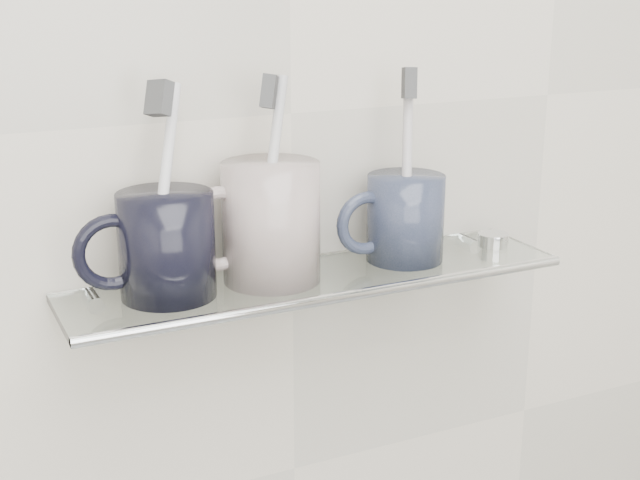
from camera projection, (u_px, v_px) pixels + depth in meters
wall_back at (291, 113)px, 0.88m from camera, size 2.50×0.00×2.50m
shelf_glass at (318, 278)px, 0.87m from camera, size 0.50×0.12×0.01m
shelf_rail at (344, 296)px, 0.83m from camera, size 0.50×0.01×0.01m
bracket_left at (94, 307)px, 0.83m from camera, size 0.02×0.03×0.02m
bracket_right at (468, 249)px, 1.01m from camera, size 0.02×0.03×0.02m
mug_left at (167, 245)px, 0.80m from camera, size 0.10×0.10×0.10m
mug_left_handle at (112, 252)px, 0.78m from camera, size 0.07×0.01×0.07m
toothbrush_left at (164, 189)px, 0.79m from camera, size 0.06×0.06×0.18m
bristles_left at (159, 98)px, 0.76m from camera, size 0.03×0.03×0.03m
mug_center at (271, 222)px, 0.84m from camera, size 0.12×0.12×0.12m
mug_center_handle at (218, 229)px, 0.82m from camera, size 0.08×0.01×0.08m
toothbrush_center at (270, 178)px, 0.83m from camera, size 0.05×0.04×0.19m
bristles_center at (269, 91)px, 0.81m from camera, size 0.03×0.03×0.03m
mug_right at (405, 218)px, 0.91m from camera, size 0.10×0.10×0.09m
mug_right_handle at (366, 223)px, 0.89m from camera, size 0.07×0.01×0.07m
toothbrush_right at (407, 163)px, 0.89m from camera, size 0.02×0.03×0.19m
bristles_right at (409, 83)px, 0.87m from camera, size 0.02×0.03×0.03m
chrome_cap at (493, 240)px, 0.96m from camera, size 0.03×0.03×0.01m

